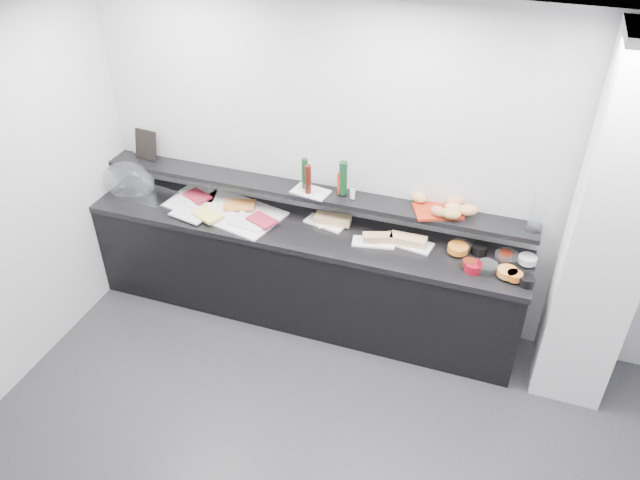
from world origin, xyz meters
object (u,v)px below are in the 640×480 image
(cloche_base, at_px, (148,196))
(sandwich_plate_mid, at_px, (374,243))
(carafe, at_px, (537,214))
(condiment_tray, at_px, (311,192))
(bread_tray, at_px, (438,211))
(framed_print, at_px, (146,145))

(cloche_base, xyz_separation_m, sandwich_plate_mid, (2.02, -0.02, -0.01))
(cloche_base, xyz_separation_m, carafe, (3.15, 0.17, 0.38))
(condiment_tray, bearing_deg, bread_tray, 11.93)
(cloche_base, distance_m, framed_print, 0.44)
(condiment_tray, xyz_separation_m, carafe, (1.71, 0.02, 0.14))
(sandwich_plate_mid, xyz_separation_m, bread_tray, (0.43, 0.21, 0.25))
(sandwich_plate_mid, bearing_deg, cloche_base, 168.41)
(sandwich_plate_mid, bearing_deg, framed_print, 162.23)
(framed_print, relative_size, carafe, 0.87)
(sandwich_plate_mid, distance_m, framed_print, 2.17)
(framed_print, bearing_deg, cloche_base, -61.56)
(cloche_base, bearing_deg, condiment_tray, 14.66)
(sandwich_plate_mid, height_order, framed_print, framed_print)
(condiment_tray, bearing_deg, framed_print, -173.45)
(cloche_base, relative_size, framed_print, 1.74)
(bread_tray, distance_m, carafe, 0.71)
(carafe, bearing_deg, condiment_tray, -179.41)
(cloche_base, distance_m, carafe, 3.18)
(sandwich_plate_mid, height_order, bread_tray, bread_tray)
(bread_tray, bearing_deg, sandwich_plate_mid, -177.19)
(cloche_base, relative_size, bread_tray, 1.29)
(sandwich_plate_mid, height_order, condiment_tray, condiment_tray)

